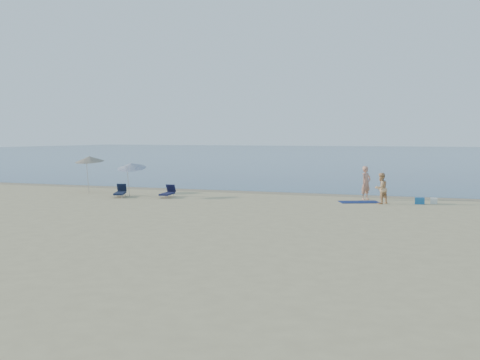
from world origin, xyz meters
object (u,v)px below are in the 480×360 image
Objects in this scene: person_right at (381,188)px; blue_cooler at (420,201)px; umbrella_near at (132,166)px; person_left at (366,183)px.

person_right is 3.32× the size of blue_cooler.
blue_cooler is 15.71m from umbrella_near.
person_left is 1.15× the size of person_right.
blue_cooler is (2.89, -1.12, -0.74)m from person_left.
person_left reaches higher than blue_cooler.
umbrella_near reaches higher than person_right.
umbrella_near is (-13.63, -1.51, 0.98)m from person_right.
umbrella_near reaches higher than person_left.
blue_cooler is at bearing -3.75° from umbrella_near.
person_right is at bearing -5.24° from umbrella_near.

